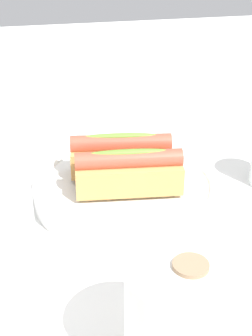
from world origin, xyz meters
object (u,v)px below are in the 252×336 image
serving_bowl (126,188)px  paper_towel_roll (186,325)px  hotdog_back (129,172)px  hotdog_front (123,155)px

serving_bowl → paper_towel_roll: size_ratio=2.04×
serving_bowl → hotdog_back: (0.00, 0.03, 0.04)m
hotdog_back → hotdog_front: bearing=-94.0°
hotdog_back → paper_towel_roll: (0.01, 0.29, 0.01)m
serving_bowl → paper_towel_roll: bearing=87.5°
serving_bowl → paper_towel_roll: (0.01, 0.32, 0.05)m
hotdog_back → paper_towel_roll: 0.30m
hotdog_front → hotdog_back: bearing=86.0°
paper_towel_roll → hotdog_back: bearing=-92.3°
serving_bowl → paper_towel_roll: 0.33m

